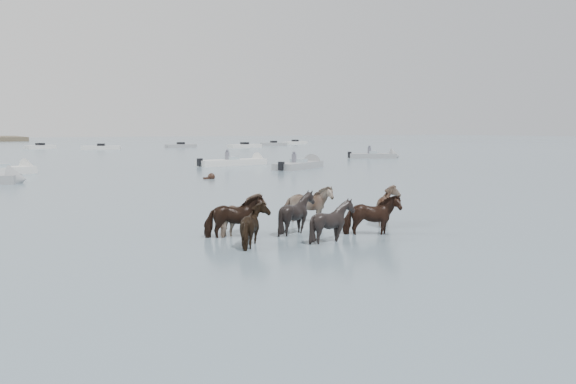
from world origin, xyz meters
TOP-DOWN VIEW (x-y plane):
  - ground at (0.00, 0.00)m, footprint 400.00×400.00m
  - pony_herd at (0.20, -0.42)m, footprint 6.83×4.64m
  - swimming_pony at (5.17, 18.08)m, footprint 0.72×0.44m
  - motorboat_a at (-4.59, 28.22)m, footprint 4.88×3.17m
  - motorboat_c at (12.66, 29.43)m, footprint 6.61×2.41m
  - motorboat_d at (15.10, 23.58)m, footprint 5.89×4.51m
  - motorboat_e at (29.72, 32.39)m, footprint 5.23×3.86m
  - distant_flotilla at (1.79, 72.98)m, footprint 107.33×24.09m

SIDE VIEW (x-z plane):
  - ground at x=0.00m, z-range 0.00..0.00m
  - swimming_pony at x=5.17m, z-range -0.12..0.32m
  - motorboat_c at x=12.66m, z-range -0.74..1.18m
  - motorboat_d at x=15.10m, z-range -0.74..1.18m
  - motorboat_e at x=29.72m, z-range -0.73..1.19m
  - motorboat_a at x=-4.59m, z-range -0.73..1.19m
  - distant_flotilla at x=1.79m, z-range -0.21..0.72m
  - pony_herd at x=0.20m, z-range -0.21..1.18m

